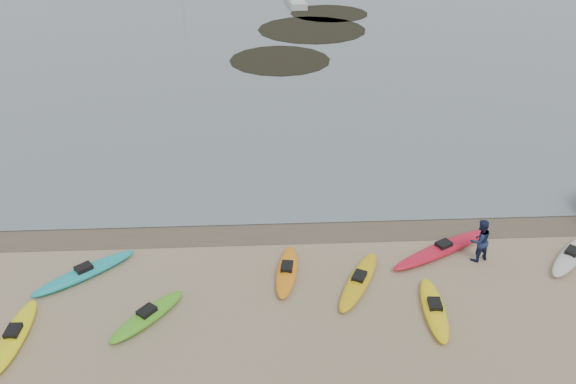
{
  "coord_description": "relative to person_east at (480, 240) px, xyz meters",
  "views": [
    {
      "loc": [
        -0.91,
        -18.76,
        12.52
      ],
      "look_at": [
        0.0,
        0.0,
        1.5
      ],
      "focal_mm": 35.0,
      "sensor_mm": 36.0,
      "label": 1
    }
  ],
  "objects": [
    {
      "name": "ground",
      "position": [
        -6.77,
        2.64,
        -0.84
      ],
      "size": [
        600.0,
        600.0,
        0.0
      ],
      "primitive_type": "plane",
      "color": "tan",
      "rests_on": "ground"
    },
    {
      "name": "wet_sand",
      "position": [
        -6.77,
        2.34,
        -0.84
      ],
      "size": [
        60.0,
        60.0,
        0.0
      ],
      "primitive_type": "plane",
      "color": "brown",
      "rests_on": "ground"
    },
    {
      "name": "kayaks",
      "position": [
        -7.61,
        -1.5,
        -0.67
      ],
      "size": [
        22.91,
        7.73,
        0.34
      ],
      "color": "red",
      "rests_on": "ground"
    },
    {
      "name": "person_east",
      "position": [
        0.0,
        0.0,
        0.0
      ],
      "size": [
        0.98,
        0.86,
        1.68
      ],
      "primitive_type": "imported",
      "rotation": [
        0.0,
        0.0,
        3.47
      ],
      "color": "navy",
      "rests_on": "ground"
    },
    {
      "name": "kelp_mats",
      "position": [
        -3.47,
        32.25,
        -0.81
      ],
      "size": [
        12.71,
        22.06,
        0.04
      ],
      "color": "black",
      "rests_on": "water"
    }
  ]
}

